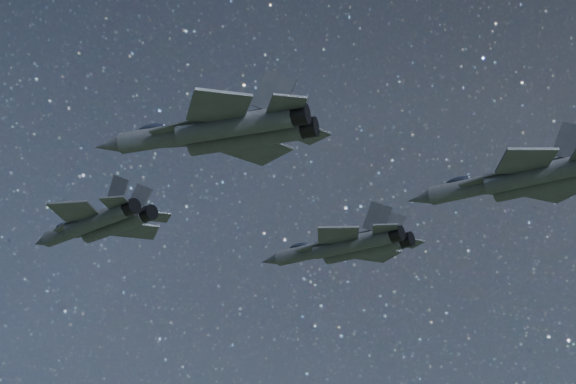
% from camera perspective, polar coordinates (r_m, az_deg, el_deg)
% --- Properties ---
extents(jet_lead, '(17.36, 11.79, 4.36)m').
position_cam_1_polar(jet_lead, '(82.77, -12.21, -1.98)').
color(jet_lead, '#32373F').
extents(jet_left, '(20.21, 14.05, 5.08)m').
position_cam_1_polar(jet_left, '(98.16, 3.76, -3.52)').
color(jet_left, '#32373F').
extents(jet_right, '(18.36, 12.79, 4.62)m').
position_cam_1_polar(jet_right, '(64.41, -4.29, 3.98)').
color(jet_right, '#32373F').
extents(jet_slot, '(18.33, 12.85, 4.62)m').
position_cam_1_polar(jet_slot, '(74.84, 15.06, 0.84)').
color(jet_slot, '#32373F').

